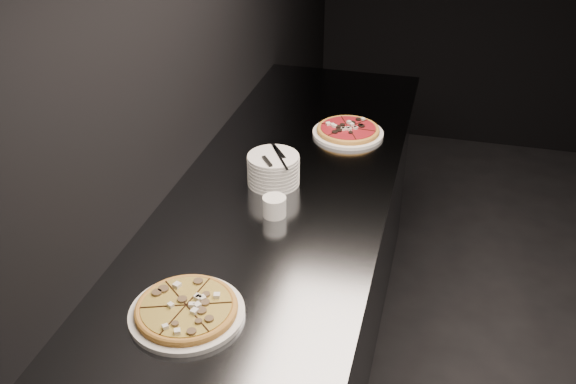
% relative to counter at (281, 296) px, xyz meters
% --- Properties ---
extents(wall_left, '(0.02, 5.00, 2.80)m').
position_rel_counter_xyz_m(wall_left, '(-0.37, 0.00, 0.94)').
color(wall_left, black).
rests_on(wall_left, floor).
extents(counter, '(0.74, 2.44, 0.92)m').
position_rel_counter_xyz_m(counter, '(0.00, 0.00, 0.00)').
color(counter, '#595B60').
rests_on(counter, floor).
extents(pizza_mushroom, '(0.34, 0.34, 0.03)m').
position_rel_counter_xyz_m(pizza_mushroom, '(-0.07, -0.66, 0.48)').
color(pizza_mushroom, white).
rests_on(pizza_mushroom, counter).
extents(pizza_tomato, '(0.28, 0.28, 0.03)m').
position_rel_counter_xyz_m(pizza_tomato, '(0.14, 0.50, 0.48)').
color(pizza_tomato, white).
rests_on(pizza_tomato, counter).
extents(plate_stack, '(0.18, 0.18, 0.11)m').
position_rel_counter_xyz_m(plate_stack, '(-0.04, 0.06, 0.51)').
color(plate_stack, white).
rests_on(plate_stack, counter).
extents(cutlery, '(0.09, 0.18, 0.01)m').
position_rel_counter_xyz_m(cutlery, '(-0.03, 0.04, 0.57)').
color(cutlery, '#ACAEB3').
rests_on(cutlery, plate_stack).
extents(ramekin, '(0.08, 0.08, 0.07)m').
position_rel_counter_xyz_m(ramekin, '(0.02, -0.14, 0.49)').
color(ramekin, silver).
rests_on(ramekin, counter).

